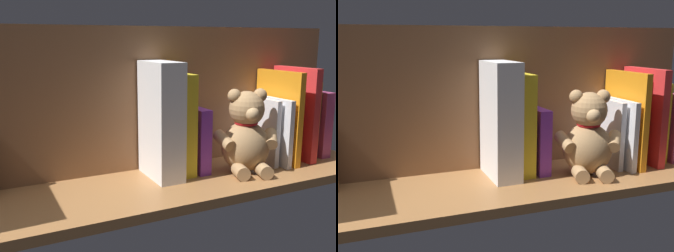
% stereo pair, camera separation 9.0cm
% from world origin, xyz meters
% --- Properties ---
extents(ground_plane, '(1.12, 0.28, 0.02)m').
position_xyz_m(ground_plane, '(0.00, 0.00, -0.01)').
color(ground_plane, '#9E6B3D').
extents(shelf_back_panel, '(1.12, 0.02, 0.36)m').
position_xyz_m(shelf_back_panel, '(0.00, -0.12, 0.18)').
color(shelf_back_panel, brown).
rests_on(shelf_back_panel, ground_plane).
extents(book_0, '(0.03, 0.14, 0.18)m').
position_xyz_m(book_0, '(-0.48, -0.04, 0.09)').
color(book_0, '#B23F72').
rests_on(book_0, ground_plane).
extents(book_1, '(0.03, 0.13, 0.21)m').
position_xyz_m(book_1, '(-0.44, -0.04, 0.11)').
color(book_1, yellow).
rests_on(book_1, ground_plane).
extents(book_2, '(0.02, 0.16, 0.25)m').
position_xyz_m(book_2, '(-0.40, -0.02, 0.13)').
color(book_2, red).
rests_on(book_2, ground_plane).
extents(book_3, '(0.02, 0.12, 0.23)m').
position_xyz_m(book_3, '(-0.37, -0.04, 0.12)').
color(book_3, red).
rests_on(book_3, ground_plane).
extents(book_4, '(0.02, 0.17, 0.25)m').
position_xyz_m(book_4, '(-0.34, -0.02, 0.12)').
color(book_4, orange).
rests_on(book_4, ground_plane).
extents(book_5, '(0.01, 0.17, 0.18)m').
position_xyz_m(book_5, '(-0.32, -0.02, 0.09)').
color(book_5, silver).
rests_on(book_5, ground_plane).
extents(book_6, '(0.01, 0.15, 0.17)m').
position_xyz_m(book_6, '(-0.29, -0.03, 0.09)').
color(book_6, silver).
rests_on(book_6, ground_plane).
extents(teddy_bear, '(0.16, 0.16, 0.21)m').
position_xyz_m(teddy_bear, '(-0.21, 0.02, 0.09)').
color(teddy_bear, tan).
rests_on(teddy_bear, ground_plane).
extents(book_7, '(0.03, 0.12, 0.16)m').
position_xyz_m(book_7, '(-0.10, -0.05, 0.08)').
color(book_7, purple).
rests_on(book_7, ground_plane).
extents(book_8, '(0.03, 0.12, 0.25)m').
position_xyz_m(book_8, '(-0.06, -0.05, 0.12)').
color(book_8, yellow).
rests_on(book_8, ground_plane).
extents(dictionary_thick_white, '(0.06, 0.14, 0.28)m').
position_xyz_m(dictionary_thick_white, '(-0.00, -0.04, 0.14)').
color(dictionary_thick_white, white).
rests_on(dictionary_thick_white, ground_plane).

